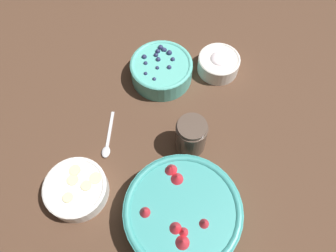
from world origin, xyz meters
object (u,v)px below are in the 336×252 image
(bowl_bananas, at_px, (76,189))
(bowl_cream, at_px, (219,63))
(bowl_strawberries, at_px, (182,213))
(bowl_blueberries, at_px, (161,69))
(jar_chocolate, at_px, (191,136))

(bowl_bananas, relative_size, bowl_cream, 1.25)
(bowl_strawberries, xyz_separation_m, bowl_bananas, (0.04, 0.25, -0.02))
(bowl_cream, bearing_deg, bowl_strawberries, 170.85)
(bowl_blueberries, height_order, bowl_bananas, bowl_blueberries)
(bowl_cream, bearing_deg, bowl_blueberries, 105.07)
(bowl_bananas, relative_size, jar_chocolate, 1.41)
(bowl_blueberries, relative_size, bowl_cream, 1.47)
(jar_chocolate, bearing_deg, bowl_bananas, 120.53)
(bowl_blueberries, bearing_deg, jar_chocolate, -155.37)
(bowl_strawberries, height_order, bowl_cream, bowl_strawberries)
(bowl_bananas, height_order, bowl_cream, bowl_cream)
(bowl_blueberries, bearing_deg, bowl_strawberries, -167.30)
(bowl_bananas, bearing_deg, jar_chocolate, -59.47)
(bowl_blueberries, height_order, bowl_cream, bowl_blueberries)
(bowl_blueberries, bearing_deg, bowl_cream, -74.93)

